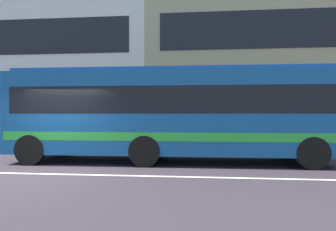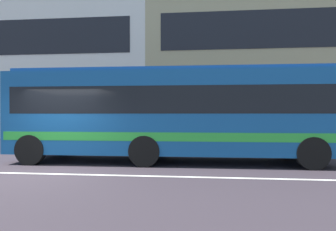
% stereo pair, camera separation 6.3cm
% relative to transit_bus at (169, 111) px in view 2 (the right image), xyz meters
% --- Properties ---
extents(ground_plane, '(160.00, 160.00, 0.00)m').
position_rel_transit_bus_xyz_m(ground_plane, '(-3.37, -2.62, -1.78)').
color(ground_plane, '#322A31').
extents(lane_centre_line, '(60.00, 0.16, 0.01)m').
position_rel_transit_bus_xyz_m(lane_centre_line, '(-3.37, -2.62, -1.77)').
color(lane_centre_line, silver).
rests_on(lane_centre_line, ground_plane).
extents(apartment_block_left, '(25.01, 11.99, 11.80)m').
position_rel_transit_bus_xyz_m(apartment_block_left, '(-15.01, 14.87, 4.12)').
color(apartment_block_left, silver).
rests_on(apartment_block_left, ground_plane).
extents(apartment_block_right, '(25.43, 11.99, 11.93)m').
position_rel_transit_bus_xyz_m(apartment_block_right, '(10.22, 14.87, 4.19)').
color(apartment_block_right, tan).
rests_on(apartment_block_right, ground_plane).
extents(transit_bus, '(11.01, 2.71, 3.23)m').
position_rel_transit_bus_xyz_m(transit_bus, '(0.00, 0.00, 0.00)').
color(transit_bus, '#144F90').
rests_on(transit_bus, ground_plane).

